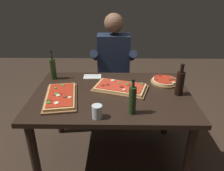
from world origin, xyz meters
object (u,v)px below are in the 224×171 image
object	(u,v)px
diner_chair	(114,80)
tumbler_near_camera	(97,112)
wine_bottle_dark	(180,83)
vinegar_bottle_green	(53,68)
pizza_round_far	(165,81)
seated_diner	(114,64)
pizza_rectangular_left	(61,96)
oil_bottle_amber	(132,100)
dining_table	(112,102)
pizza_rectangular_front	(120,88)

from	to	relation	value
diner_chair	tumbler_near_camera	bearing A→B (deg)	-95.10
wine_bottle_dark	vinegar_bottle_green	bearing A→B (deg)	164.53
pizza_round_far	seated_diner	xyz separation A→B (m)	(-0.50, 0.51, -0.02)
vinegar_bottle_green	seated_diner	distance (m)	0.75
tumbler_near_camera	vinegar_bottle_green	bearing A→B (deg)	125.34
vinegar_bottle_green	wine_bottle_dark	bearing A→B (deg)	-15.47
pizza_rectangular_left	tumbler_near_camera	world-z (taller)	tumbler_near_camera
oil_bottle_amber	seated_diner	size ratio (longest dim) A/B	0.21
wine_bottle_dark	seated_diner	world-z (taller)	seated_diner
pizza_rectangular_left	wine_bottle_dark	xyz separation A→B (m)	(1.02, 0.09, 0.09)
pizza_round_far	oil_bottle_amber	distance (m)	0.66
pizza_round_far	dining_table	bearing A→B (deg)	-156.70
diner_chair	vinegar_bottle_green	bearing A→B (deg)	-138.08
dining_table	pizza_rectangular_left	distance (m)	0.46
tumbler_near_camera	pizza_round_far	bearing A→B (deg)	44.79
pizza_rectangular_front	pizza_rectangular_left	world-z (taller)	same
pizza_rectangular_left	oil_bottle_amber	xyz separation A→B (m)	(0.59, -0.22, 0.09)
oil_bottle_amber	diner_chair	world-z (taller)	oil_bottle_amber
wine_bottle_dark	pizza_rectangular_front	bearing A→B (deg)	170.33
dining_table	vinegar_bottle_green	xyz separation A→B (m)	(-0.60, 0.31, 0.21)
dining_table	oil_bottle_amber	size ratio (longest dim) A/B	5.03
oil_bottle_amber	diner_chair	size ratio (longest dim) A/B	0.32
dining_table	pizza_rectangular_left	bearing A→B (deg)	-165.83
oil_bottle_amber	diner_chair	xyz separation A→B (m)	(-0.15, 1.18, -0.37)
vinegar_bottle_green	tumbler_near_camera	xyz separation A→B (m)	(0.50, -0.70, -0.07)
seated_diner	dining_table	bearing A→B (deg)	-90.76
pizza_round_far	wine_bottle_dark	distance (m)	0.27
diner_chair	seated_diner	xyz separation A→B (m)	(-0.00, -0.12, 0.26)
pizza_rectangular_front	wine_bottle_dark	xyz separation A→B (m)	(0.51, -0.09, 0.09)
tumbler_near_camera	seated_diner	size ratio (longest dim) A/B	0.08
pizza_round_far	wine_bottle_dark	xyz separation A→B (m)	(0.07, -0.24, 0.09)
pizza_round_far	oil_bottle_amber	world-z (taller)	oil_bottle_amber
vinegar_bottle_green	oil_bottle_amber	bearing A→B (deg)	-40.20
pizza_rectangular_left	pizza_round_far	xyz separation A→B (m)	(0.95, 0.33, -0.00)
pizza_round_far	vinegar_bottle_green	world-z (taller)	vinegar_bottle_green
pizza_round_far	oil_bottle_amber	bearing A→B (deg)	-123.14
pizza_rectangular_front	vinegar_bottle_green	world-z (taller)	vinegar_bottle_green
pizza_rectangular_left	dining_table	bearing A→B (deg)	14.17
tumbler_near_camera	seated_diner	world-z (taller)	seated_diner
pizza_rectangular_front	wine_bottle_dark	world-z (taller)	wine_bottle_dark
pizza_rectangular_left	oil_bottle_amber	world-z (taller)	oil_bottle_amber
wine_bottle_dark	tumbler_near_camera	size ratio (longest dim) A/B	2.83
dining_table	oil_bottle_amber	world-z (taller)	oil_bottle_amber
oil_bottle_amber	tumbler_near_camera	distance (m)	0.27
pizza_rectangular_front	pizza_round_far	distance (m)	0.46
pizza_round_far	tumbler_near_camera	distance (m)	0.87
oil_bottle_amber	wine_bottle_dark	bearing A→B (deg)	35.61
diner_chair	pizza_rectangular_front	bearing A→B (deg)	-85.19
wine_bottle_dark	oil_bottle_amber	bearing A→B (deg)	-144.39
oil_bottle_amber	pizza_rectangular_left	bearing A→B (deg)	159.74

